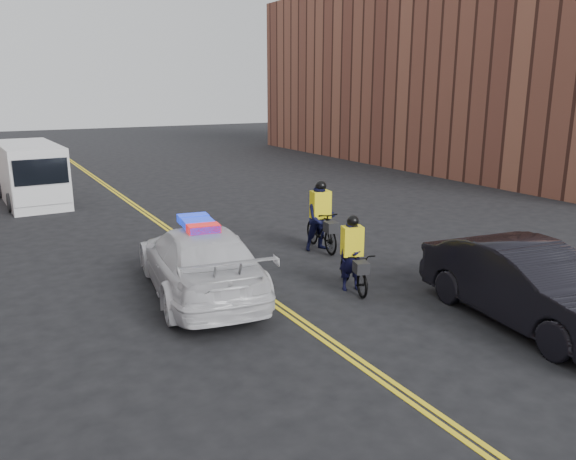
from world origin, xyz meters
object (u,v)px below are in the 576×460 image
(dark_sedan, at_px, (529,285))
(cyclist_far, at_px, (320,223))
(cyclist_near, at_px, (352,264))
(cargo_van, at_px, (31,174))
(police_cruiser, at_px, (200,260))

(dark_sedan, relative_size, cyclist_far, 2.37)
(cyclist_far, bearing_deg, cyclist_near, -102.50)
(cargo_van, distance_m, cyclist_near, 15.91)
(dark_sedan, distance_m, cyclist_near, 3.88)
(cyclist_near, relative_size, cyclist_far, 0.93)
(cyclist_near, bearing_deg, police_cruiser, 171.19)
(police_cruiser, xyz_separation_m, cyclist_far, (4.36, 1.68, 0.01))
(dark_sedan, height_order, cyclist_near, cyclist_near)
(cargo_van, bearing_deg, cyclist_near, -72.49)
(cargo_van, bearing_deg, police_cruiser, -83.04)
(police_cruiser, xyz_separation_m, cyclist_near, (3.21, -1.50, -0.18))
(dark_sedan, height_order, cargo_van, cargo_van)
(police_cruiser, height_order, cyclist_near, cyclist_near)
(dark_sedan, height_order, cyclist_far, cyclist_far)
(cyclist_far, bearing_deg, dark_sedan, -75.67)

